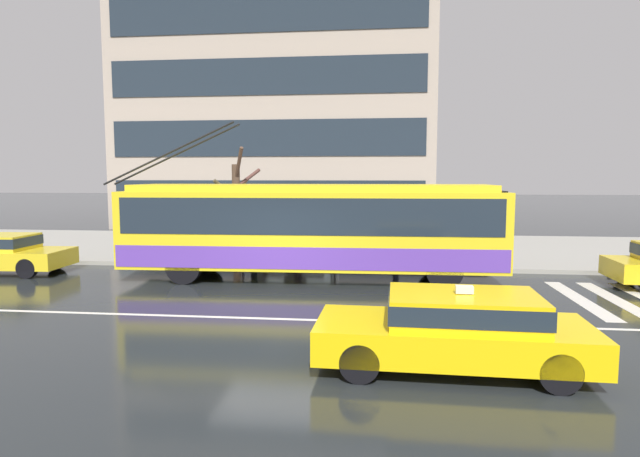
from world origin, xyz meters
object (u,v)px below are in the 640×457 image
(bus_shelter, at_px, (293,205))
(pedestrian_at_shelter, at_px, (397,215))
(taxi_oncoming_near, at_px, (456,327))
(pedestrian_walking_past, at_px, (296,217))
(street_tree_bare, at_px, (237,201))
(trolleybus, at_px, (312,227))
(pedestrian_approaching_curb, at_px, (252,214))

(bus_shelter, distance_m, pedestrian_at_shelter, 3.91)
(taxi_oncoming_near, distance_m, pedestrian_walking_past, 11.16)
(pedestrian_walking_past, distance_m, street_tree_bare, 3.11)
(trolleybus, bearing_deg, bus_shelter, 109.08)
(trolleybus, xyz_separation_m, pedestrian_approaching_curb, (-2.45, 2.35, 0.23))
(bus_shelter, relative_size, pedestrian_walking_past, 1.81)
(bus_shelter, xyz_separation_m, pedestrian_at_shelter, (3.82, -0.77, -0.30))
(trolleybus, distance_m, street_tree_bare, 5.82)
(trolleybus, distance_m, pedestrian_at_shelter, 3.69)
(pedestrian_at_shelter, relative_size, pedestrian_approaching_curb, 0.98)
(trolleybus, bearing_deg, pedestrian_at_shelter, 43.54)
(taxi_oncoming_near, bearing_deg, bus_shelter, 112.77)
(pedestrian_at_shelter, distance_m, pedestrian_walking_past, 3.66)
(trolleybus, relative_size, pedestrian_walking_past, 6.11)
(street_tree_bare, bearing_deg, pedestrian_at_shelter, -17.76)
(bus_shelter, bearing_deg, trolleybus, -70.92)
(trolleybus, xyz_separation_m, pedestrian_walking_past, (-0.96, 2.94, 0.08))
(taxi_oncoming_near, bearing_deg, pedestrian_walking_past, 112.64)
(trolleybus, bearing_deg, pedestrian_approaching_curb, 136.19)
(street_tree_bare, bearing_deg, pedestrian_approaching_curb, -62.62)
(taxi_oncoming_near, xyz_separation_m, pedestrian_walking_past, (-4.28, 10.26, 0.97))
(bus_shelter, bearing_deg, street_tree_bare, 153.10)
(pedestrian_approaching_curb, bearing_deg, pedestrian_at_shelter, 2.16)
(taxi_oncoming_near, bearing_deg, trolleybus, 114.38)
(bus_shelter, height_order, pedestrian_approaching_curb, bus_shelter)
(pedestrian_walking_past, bearing_deg, pedestrian_approaching_curb, -158.21)
(pedestrian_walking_past, bearing_deg, street_tree_bare, 148.57)
(pedestrian_approaching_curb, bearing_deg, bus_shelter, 36.36)
(bus_shelter, distance_m, pedestrian_approaching_curb, 1.64)
(trolleybus, height_order, taxi_oncoming_near, trolleybus)
(trolleybus, relative_size, pedestrian_at_shelter, 5.95)
(trolleybus, relative_size, street_tree_bare, 2.94)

